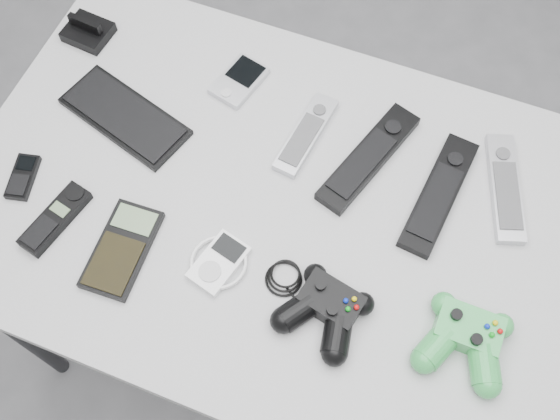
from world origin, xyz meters
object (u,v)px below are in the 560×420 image
(desk, at_px, (285,223))
(pda, at_px, (239,81))
(mobile_phone, at_px, (23,177))
(mp3_player, at_px, (219,262))
(remote_black_a, at_px, (369,157))
(controller_black, at_px, (326,308))
(remote_silver_b, at_px, (505,187))
(cordless_handset, at_px, (55,219))
(controller_green, at_px, (466,338))
(calculator, at_px, (122,249))
(remote_silver_a, at_px, (306,134))
(remote_black_b, at_px, (439,194))
(pda_keyboard, at_px, (125,116))

(desk, relative_size, pda, 10.64)
(mobile_phone, bearing_deg, mp3_player, -16.76)
(remote_black_a, relative_size, controller_black, 1.06)
(remote_silver_b, xyz_separation_m, mp3_player, (-0.42, -0.32, -0.00))
(cordless_handset, xyz_separation_m, controller_green, (0.72, 0.05, 0.01))
(pda, height_order, controller_black, controller_black)
(pda, relative_size, remote_black_a, 0.44)
(cordless_handset, bearing_deg, pda, 77.59)
(controller_black, height_order, controller_green, controller_green)
(desk, height_order, calculator, calculator)
(remote_silver_b, height_order, calculator, remote_silver_b)
(remote_black_a, xyz_separation_m, controller_green, (0.25, -0.27, 0.01))
(remote_silver_b, relative_size, mp3_player, 2.06)
(remote_silver_a, relative_size, mobile_phone, 2.05)
(remote_silver_a, bearing_deg, remote_silver_b, 10.41)
(desk, relative_size, remote_silver_a, 6.37)
(remote_silver_b, bearing_deg, desk, -172.40)
(desk, bearing_deg, controller_green, -19.03)
(remote_black_b, xyz_separation_m, remote_silver_b, (0.11, 0.06, -0.00))
(remote_silver_a, height_order, controller_black, controller_black)
(pda_keyboard, bearing_deg, remote_silver_b, 25.35)
(pda, distance_m, controller_green, 0.63)
(remote_silver_a, relative_size, cordless_handset, 1.29)
(mobile_phone, relative_size, controller_black, 0.38)
(cordless_handset, xyz_separation_m, calculator, (0.13, -0.01, -0.00))
(cordless_handset, bearing_deg, desk, 37.97)
(remote_silver_b, xyz_separation_m, controller_green, (0.00, -0.30, 0.01))
(mp3_player, bearing_deg, pda, 121.78)
(pda_keyboard, bearing_deg, calculator, -47.15)
(pda_keyboard, bearing_deg, pda, 58.74)
(desk, height_order, cordless_handset, cordless_handset)
(desk, distance_m, controller_green, 0.39)
(desk, relative_size, pda_keyboard, 4.66)
(remote_black_b, distance_m, mobile_phone, 0.75)
(mp3_player, distance_m, controller_black, 0.20)
(desk, distance_m, remote_silver_b, 0.40)
(pda, height_order, mp3_player, mp3_player)
(mp3_player, xyz_separation_m, controller_green, (0.42, 0.02, 0.02))
(pda, xyz_separation_m, calculator, (-0.05, -0.40, -0.00))
(pda_keyboard, xyz_separation_m, cordless_handset, (-0.01, -0.24, 0.00))
(pda_keyboard, bearing_deg, remote_black_b, 21.63)
(remote_silver_b, xyz_separation_m, controller_black, (-0.22, -0.33, 0.01))
(mobile_phone, bearing_deg, pda_keyboard, 45.55)
(mp3_player, bearing_deg, cordless_handset, -160.31)
(remote_black_a, height_order, controller_black, controller_black)
(pda, height_order, cordless_handset, cordless_handset)
(mobile_phone, distance_m, controller_black, 0.59)
(desk, bearing_deg, remote_silver_a, 96.58)
(remote_black_b, height_order, controller_green, controller_green)
(pda_keyboard, bearing_deg, remote_black_a, 26.31)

